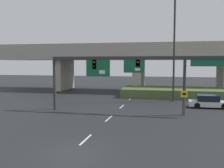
% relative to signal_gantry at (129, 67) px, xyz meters
% --- Properties ---
extents(ground_plane, '(160.00, 160.00, 0.00)m').
position_rel_signal_gantry_xyz_m(ground_plane, '(-1.27, -11.89, -4.56)').
color(ground_plane, black).
extents(lane_markings, '(0.14, 28.35, 0.01)m').
position_rel_signal_gantry_xyz_m(lane_markings, '(-1.27, 3.36, -4.56)').
color(lane_markings, silver).
rests_on(lane_markings, ground).
extents(signal_gantry, '(17.27, 0.44, 5.57)m').
position_rel_signal_gantry_xyz_m(signal_gantry, '(0.00, 0.00, 0.00)').
color(signal_gantry, '#2D2D30').
rests_on(signal_gantry, ground).
extents(speed_limit_sign, '(0.60, 0.11, 2.43)m').
position_rel_signal_gantry_xyz_m(speed_limit_sign, '(5.28, -0.65, -2.97)').
color(speed_limit_sign, '#4C4C4C').
rests_on(speed_limit_sign, ground).
extents(highway_light_pole_near, '(0.70, 0.36, 16.25)m').
position_rel_signal_gantry_xyz_m(highway_light_pole_near, '(4.43, 8.55, 3.95)').
color(highway_light_pole_near, '#2D2D30').
rests_on(highway_light_pole_near, ground).
extents(overpass_bridge, '(48.76, 8.27, 8.12)m').
position_rel_signal_gantry_xyz_m(overpass_bridge, '(-1.27, 19.69, 1.18)').
color(overpass_bridge, '#A39E93').
rests_on(overpass_bridge, ground).
extents(grass_embankment, '(14.96, 7.00, 1.23)m').
position_rel_signal_gantry_xyz_m(grass_embankment, '(4.73, 13.60, -3.94)').
color(grass_embankment, '#4C6033').
rests_on(grass_embankment, ground).
extents(parked_sedan_near_right, '(4.44, 1.94, 1.39)m').
position_rel_signal_gantry_xyz_m(parked_sedan_near_right, '(8.22, 4.81, -3.91)').
color(parked_sedan_near_right, silver).
rests_on(parked_sedan_near_right, ground).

